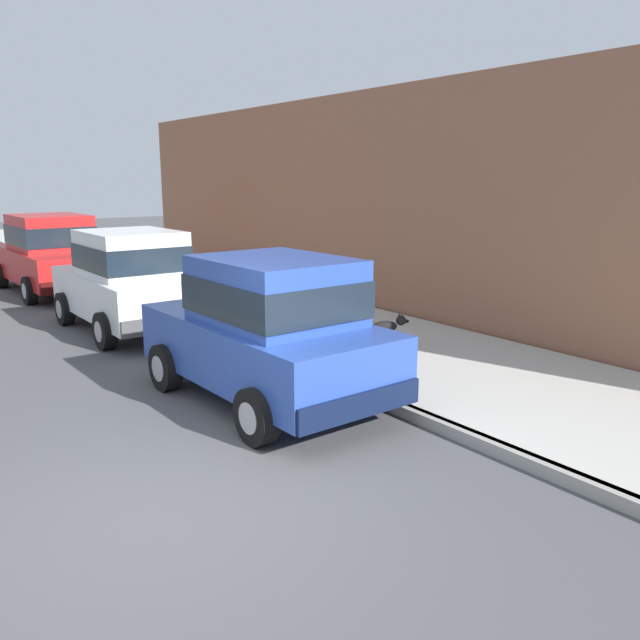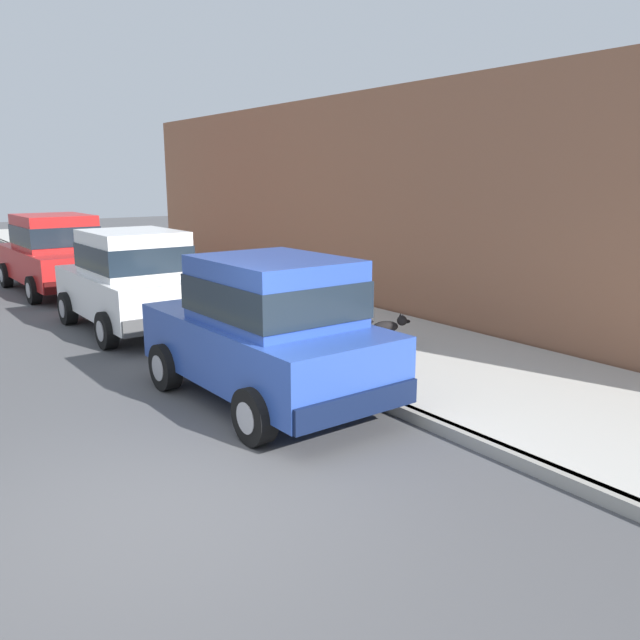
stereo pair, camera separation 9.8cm
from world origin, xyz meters
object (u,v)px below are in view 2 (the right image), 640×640
object	(u,v)px
car_red_sedan	(55,252)
fire_hydrant	(220,302)
car_blue_hatchback	(268,328)
dog_black	(389,326)
car_white_hatchback	(132,279)

from	to	relation	value
car_red_sedan	fire_hydrant	xyz separation A→B (m)	(1.57, -5.83, -0.51)
car_red_sedan	fire_hydrant	distance (m)	6.06
car_blue_hatchback	fire_hydrant	xyz separation A→B (m)	(1.49, 4.22, -0.50)
dog_black	fire_hydrant	size ratio (longest dim) A/B	1.00
car_blue_hatchback	car_white_hatchback	bearing A→B (deg)	90.05
car_red_sedan	dog_black	world-z (taller)	car_red_sedan
car_blue_hatchback	fire_hydrant	bearing A→B (deg)	70.62
dog_black	car_white_hatchback	bearing A→B (deg)	126.10
car_blue_hatchback	car_red_sedan	size ratio (longest dim) A/B	0.83
dog_black	fire_hydrant	bearing A→B (deg)	112.76
dog_black	fire_hydrant	xyz separation A→B (m)	(-1.39, 3.31, 0.05)
car_white_hatchback	fire_hydrant	size ratio (longest dim) A/B	5.26
car_blue_hatchback	car_white_hatchback	distance (m)	4.86
car_blue_hatchback	car_white_hatchback	xyz separation A→B (m)	(-0.00, 4.86, 0.00)
car_blue_hatchback	dog_black	xyz separation A→B (m)	(2.88, 0.91, -0.55)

